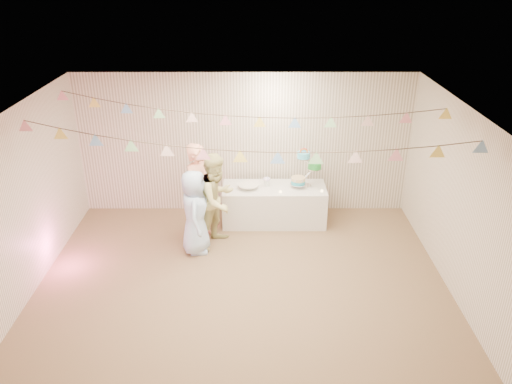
{
  "coord_description": "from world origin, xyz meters",
  "views": [
    {
      "loc": [
        0.19,
        -6.02,
        4.37
      ],
      "look_at": [
        0.2,
        0.8,
        1.15
      ],
      "focal_mm": 35.0,
      "sensor_mm": 36.0,
      "label": 1
    }
  ],
  "objects_px": {
    "person_adult_a": "(200,192)",
    "person_adult_b": "(217,200)",
    "person_child": "(195,212)",
    "table": "(274,204)",
    "cake_stand": "(306,165)"
  },
  "relations": [
    {
      "from": "person_adult_b",
      "to": "table",
      "type": "bearing_deg",
      "value": -19.03
    },
    {
      "from": "table",
      "to": "cake_stand",
      "type": "bearing_deg",
      "value": 5.19
    },
    {
      "from": "table",
      "to": "person_child",
      "type": "distance_m",
      "value": 1.67
    },
    {
      "from": "table",
      "to": "cake_stand",
      "type": "distance_m",
      "value": 0.93
    },
    {
      "from": "person_adult_a",
      "to": "person_adult_b",
      "type": "bearing_deg",
      "value": -90.73
    },
    {
      "from": "cake_stand",
      "to": "person_adult_b",
      "type": "height_order",
      "value": "person_adult_b"
    },
    {
      "from": "person_adult_a",
      "to": "person_child",
      "type": "bearing_deg",
      "value": -150.33
    },
    {
      "from": "cake_stand",
      "to": "person_child",
      "type": "bearing_deg",
      "value": -150.67
    },
    {
      "from": "person_adult_b",
      "to": "person_child",
      "type": "xyz_separation_m",
      "value": [
        -0.34,
        -0.25,
        -0.09
      ]
    },
    {
      "from": "table",
      "to": "person_child",
      "type": "height_order",
      "value": "person_child"
    },
    {
      "from": "person_adult_b",
      "to": "person_child",
      "type": "distance_m",
      "value": 0.43
    },
    {
      "from": "table",
      "to": "person_child",
      "type": "bearing_deg",
      "value": -142.71
    },
    {
      "from": "cake_stand",
      "to": "person_child",
      "type": "relative_size",
      "value": 0.48
    },
    {
      "from": "table",
      "to": "person_adult_b",
      "type": "bearing_deg",
      "value": -142.6
    },
    {
      "from": "person_adult_a",
      "to": "cake_stand",
      "type": "bearing_deg",
      "value": -37.68
    }
  ]
}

